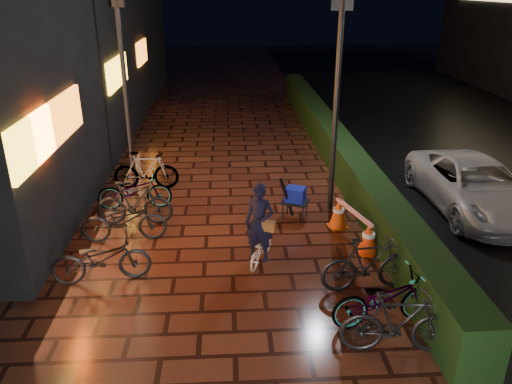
{
  "coord_description": "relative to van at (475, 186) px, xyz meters",
  "views": [
    {
      "loc": [
        -0.04,
        -7.07,
        5.14
      ],
      "look_at": [
        0.53,
        2.61,
        1.1
      ],
      "focal_mm": 35.0,
      "sensor_mm": 36.0,
      "label": 1
    }
  ],
  "objects": [
    {
      "name": "ground",
      "position": [
        -5.92,
        -3.81,
        -0.63
      ],
      "size": [
        80.0,
        80.0,
        0.0
      ],
      "primitive_type": "plane",
      "color": "#381911",
      "rests_on": "ground"
    },
    {
      "name": "traffic_barrier",
      "position": [
        -3.31,
        -1.35,
        -0.29
      ],
      "size": [
        0.82,
        1.7,
        0.69
      ],
      "color": "#FD420D",
      "rests_on": "ground"
    },
    {
      "name": "parked_bikes_hedge",
      "position": [
        -3.5,
        -4.18,
        -0.13
      ],
      "size": [
        1.88,
        2.33,
        1.05
      ],
      "color": "black",
      "rests_on": "ground"
    },
    {
      "name": "hedge",
      "position": [
        -2.62,
        4.19,
        -0.13
      ],
      "size": [
        0.7,
        20.0,
        1.0
      ],
      "primitive_type": "cube",
      "color": "black",
      "rests_on": "ground"
    },
    {
      "name": "van",
      "position": [
        0.0,
        0.0,
        0.0
      ],
      "size": [
        2.13,
        4.54,
        1.26
      ],
      "primitive_type": "imported",
      "rotation": [
        0.0,
        0.0,
        0.01
      ],
      "color": "#BCBCC1",
      "rests_on": "ground"
    },
    {
      "name": "lamp_post_hedge",
      "position": [
        -3.46,
        0.31,
        2.09
      ],
      "size": [
        0.47,
        0.19,
        4.96
      ],
      "color": "black",
      "rests_on": "ground"
    },
    {
      "name": "cyclist",
      "position": [
        -5.38,
        -2.23,
        -0.0
      ],
      "size": [
        0.84,
        1.25,
        1.7
      ],
      "color": "silver",
      "rests_on": "ground"
    },
    {
      "name": "cart_assembly",
      "position": [
        -4.44,
        -0.27,
        -0.05
      ],
      "size": [
        0.8,
        0.69,
        1.13
      ],
      "color": "black",
      "rests_on": "ground"
    },
    {
      "name": "lamp_post_sf",
      "position": [
        -8.78,
        3.19,
        2.07
      ],
      "size": [
        0.46,
        0.26,
        4.92
      ],
      "color": "black",
      "rests_on": "ground"
    },
    {
      "name": "parked_bikes_storefront",
      "position": [
        -8.24,
        -0.42,
        -0.14
      ],
      "size": [
        2.02,
        5.29,
        1.05
      ],
      "color": "black",
      "rests_on": "ground"
    }
  ]
}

